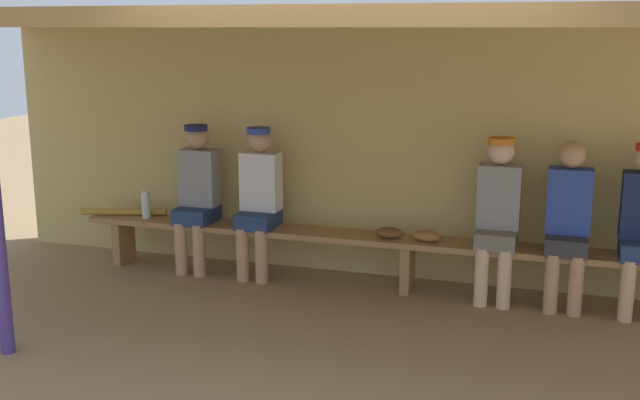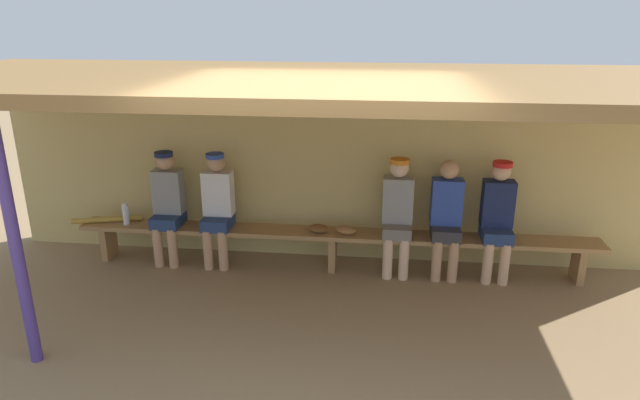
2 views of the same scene
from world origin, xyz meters
name	(u,v)px [view 2 (image 2 of 2)]	position (x,y,z in m)	size (l,w,h in m)	color
ground_plane	(317,342)	(0.00, 0.00, 0.00)	(24.00, 24.00, 0.00)	#937754
back_wall	(337,168)	(0.00, 2.00, 1.10)	(8.00, 0.20, 2.20)	tan
dugout_roof	(326,83)	(0.00, 0.70, 2.26)	(8.00, 2.80, 0.12)	olive
support_post	(15,243)	(-2.39, -0.55, 1.10)	(0.10, 0.10, 2.20)	#4C388C
bench	(333,238)	(0.00, 1.55, 0.39)	(6.00, 0.36, 0.46)	#9E7547
player_middle	(498,215)	(1.82, 1.55, 0.75)	(0.34, 0.42, 1.34)	navy
player_near_post	(397,211)	(0.73, 1.55, 0.75)	(0.34, 0.42, 1.34)	slate
player_leftmost	(167,202)	(-1.96, 1.55, 0.75)	(0.34, 0.42, 1.34)	navy
player_with_sunglasses	(217,204)	(-1.35, 1.55, 0.75)	(0.34, 0.42, 1.34)	navy
player_in_white	(446,214)	(1.27, 1.55, 0.73)	(0.34, 0.42, 1.34)	#333338
water_bottle_orange	(126,214)	(-2.47, 1.51, 0.59)	(0.08, 0.08, 0.26)	silver
baseball_glove_worn	(319,228)	(-0.16, 1.52, 0.51)	(0.24, 0.17, 0.09)	brown
baseball_glove_tan	(346,230)	(0.16, 1.52, 0.51)	(0.24, 0.17, 0.09)	olive
baseball_bat	(107,220)	(-2.73, 1.55, 0.49)	(0.07, 0.07, 0.81)	#B28C33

